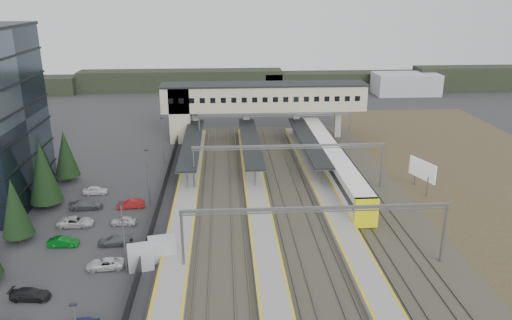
{
  "coord_description": "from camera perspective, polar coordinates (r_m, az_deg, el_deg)",
  "views": [
    {
      "loc": [
        2.66,
        -54.93,
        28.41
      ],
      "look_at": [
        7.31,
        16.73,
        4.0
      ],
      "focal_mm": 35.0,
      "sensor_mm": 36.0,
      "label": 1
    }
  ],
  "objects": [
    {
      "name": "relay_cabin_near",
      "position": [
        57.18,
        -10.67,
        -9.95
      ],
      "size": [
        3.34,
        2.71,
        2.48
      ],
      "color": "#A3A6A9",
      "rests_on": "ground"
    },
    {
      "name": "ground",
      "position": [
        61.9,
        -5.83,
        -8.65
      ],
      "size": [
        220.0,
        220.0,
        0.0
      ],
      "primitive_type": "plane",
      "color": "#2B2B2D",
      "rests_on": "ground"
    },
    {
      "name": "treeline_far",
      "position": [
        150.88,
        4.45,
        9.0
      ],
      "size": [
        170.0,
        19.0,
        7.0
      ],
      "color": "black",
      "rests_on": "ground"
    },
    {
      "name": "conifer_row",
      "position": [
        61.41,
        -27.2,
        -6.01
      ],
      "size": [
        4.42,
        49.82,
        9.5
      ],
      "color": "black",
      "rests_on": "ground"
    },
    {
      "name": "billboard",
      "position": [
        77.74,
        18.47,
        -1.17
      ],
      "size": [
        1.98,
        5.42,
        4.77
      ],
      "color": "slate",
      "rests_on": "ground"
    },
    {
      "name": "canopies",
      "position": [
        85.62,
        -0.65,
        2.15
      ],
      "size": [
        23.1,
        30.0,
        3.28
      ],
      "color": "black",
      "rests_on": "ground"
    },
    {
      "name": "lampposts",
      "position": [
        62.04,
        -13.35,
        -4.6
      ],
      "size": [
        0.5,
        53.25,
        8.07
      ],
      "color": "slate",
      "rests_on": "ground"
    },
    {
      "name": "fence",
      "position": [
        66.53,
        -11.35,
        -5.95
      ],
      "size": [
        0.08,
        90.0,
        2.0
      ],
      "color": "#26282B",
      "rests_on": "ground"
    },
    {
      "name": "train",
      "position": [
        82.28,
        8.65,
        -0.05
      ],
      "size": [
        3.02,
        41.99,
        3.8
      ],
      "color": "white",
      "rests_on": "ground"
    },
    {
      "name": "gantries",
      "position": [
        62.81,
        5.09,
        -2.21
      ],
      "size": [
        28.4,
        62.28,
        7.17
      ],
      "color": "slate",
      "rests_on": "ground"
    },
    {
      "name": "relay_cabin_far",
      "position": [
        56.09,
        -13.07,
        -10.75
      ],
      "size": [
        3.1,
        2.77,
        2.45
      ],
      "color": "#A3A6A9",
      "rests_on": "ground"
    },
    {
      "name": "footbridge",
      "position": [
        99.19,
        -0.72,
        6.86
      ],
      "size": [
        40.4,
        6.4,
        11.2
      ],
      "color": "#A9A386",
      "rests_on": "ground"
    },
    {
      "name": "car_park",
      "position": [
        57.06,
        -20.34,
        -11.7
      ],
      "size": [
        10.53,
        44.46,
        1.28
      ],
      "color": "silver",
      "rests_on": "ground"
    },
    {
      "name": "rail_corridor",
      "position": [
        66.53,
        2.41,
        -6.25
      ],
      "size": [
        34.0,
        90.0,
        0.92
      ],
      "color": "#3A352C",
      "rests_on": "ground"
    }
  ]
}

